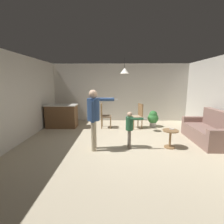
# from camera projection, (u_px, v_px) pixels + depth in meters

# --- Properties ---
(ground) EXTENTS (7.68, 7.68, 0.00)m
(ground) POSITION_uv_depth(u_px,v_px,m) (123.00, 145.00, 4.89)
(ground) COLOR beige
(wall_back) EXTENTS (6.40, 0.10, 2.70)m
(wall_back) POSITION_uv_depth(u_px,v_px,m) (120.00, 93.00, 7.80)
(wall_back) COLOR beige
(wall_back) RESTS_ON ground
(wall_left) EXTENTS (0.10, 6.40, 2.70)m
(wall_left) POSITION_uv_depth(u_px,v_px,m) (13.00, 100.00, 4.71)
(wall_left) COLOR beige
(wall_left) RESTS_ON ground
(couch_floral) EXTENTS (0.86, 1.81, 1.00)m
(couch_floral) POSITION_uv_depth(u_px,v_px,m) (208.00, 131.00, 5.10)
(couch_floral) COLOR #8C6B60
(couch_floral) RESTS_ON ground
(kitchen_counter) EXTENTS (1.26, 0.66, 0.95)m
(kitchen_counter) POSITION_uv_depth(u_px,v_px,m) (62.00, 116.00, 6.73)
(kitchen_counter) COLOR brown
(kitchen_counter) RESTS_ON ground
(side_table_by_couch) EXTENTS (0.44, 0.44, 0.52)m
(side_table_by_couch) POSITION_uv_depth(u_px,v_px,m) (170.00, 137.00, 4.64)
(side_table_by_couch) COLOR olive
(side_table_by_couch) RESTS_ON ground
(person_adult) EXTENTS (0.82, 0.48, 1.66)m
(person_adult) POSITION_uv_depth(u_px,v_px,m) (94.00, 113.00, 4.38)
(person_adult) COLOR tan
(person_adult) RESTS_ON ground
(person_child) EXTENTS (0.56, 0.30, 1.05)m
(person_child) POSITION_uv_depth(u_px,v_px,m) (130.00, 126.00, 4.55)
(person_child) COLOR #60564C
(person_child) RESTS_ON ground
(dining_chair_by_counter) EXTENTS (0.53, 0.53, 1.00)m
(dining_chair_by_counter) POSITION_uv_depth(u_px,v_px,m) (138.00, 115.00, 6.61)
(dining_chair_by_counter) COLOR olive
(dining_chair_by_counter) RESTS_ON ground
(dining_chair_near_wall) EXTENTS (0.42, 0.42, 1.00)m
(dining_chair_near_wall) POSITION_uv_depth(u_px,v_px,m) (104.00, 115.00, 6.66)
(dining_chair_near_wall) COLOR olive
(dining_chair_near_wall) RESTS_ON ground
(potted_plant_corner) EXTENTS (0.44, 0.44, 0.68)m
(potted_plant_corner) POSITION_uv_depth(u_px,v_px,m) (153.00, 118.00, 6.83)
(potted_plant_corner) COLOR #B7B2AD
(potted_plant_corner) RESTS_ON ground
(spare_remote_on_table) EXTENTS (0.13, 0.08, 0.04)m
(spare_remote_on_table) POSITION_uv_depth(u_px,v_px,m) (172.00, 129.00, 4.65)
(spare_remote_on_table) COLOR white
(spare_remote_on_table) RESTS_ON side_table_by_couch
(ceiling_light_pendant) EXTENTS (0.32, 0.32, 0.55)m
(ceiling_light_pendant) POSITION_uv_depth(u_px,v_px,m) (125.00, 71.00, 5.76)
(ceiling_light_pendant) COLOR silver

